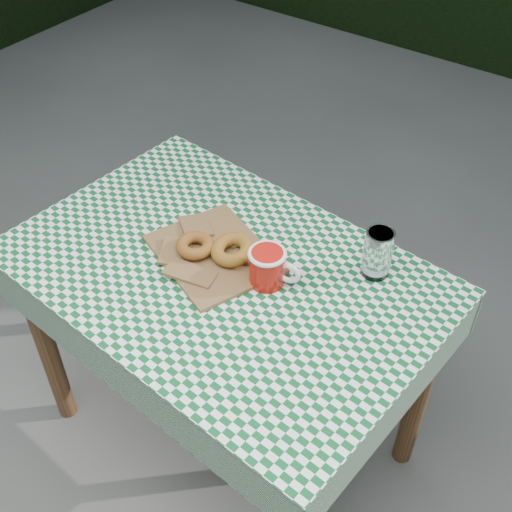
% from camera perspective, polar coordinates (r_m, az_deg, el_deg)
% --- Properties ---
extents(ground, '(60.00, 60.00, 0.00)m').
position_cam_1_polar(ground, '(2.37, -2.92, -11.26)').
color(ground, '#4F4F4A').
rests_on(ground, ground).
extents(table, '(1.14, 0.81, 0.75)m').
position_cam_1_polar(table, '(1.95, -2.58, -9.29)').
color(table, brown).
rests_on(table, ground).
extents(tablecloth, '(1.16, 0.83, 0.01)m').
position_cam_1_polar(tablecloth, '(1.67, -2.98, -1.28)').
color(tablecloth, '#0C4E23').
rests_on(tablecloth, table).
extents(paper_bag, '(0.40, 0.36, 0.02)m').
position_cam_1_polar(paper_bag, '(1.70, -3.72, 0.27)').
color(paper_bag, olive).
rests_on(paper_bag, tablecloth).
extents(bagel_front, '(0.12, 0.12, 0.03)m').
position_cam_1_polar(bagel_front, '(1.69, -5.36, 0.93)').
color(bagel_front, '#895E1C').
rests_on(bagel_front, paper_bag).
extents(bagel_back, '(0.15, 0.15, 0.04)m').
position_cam_1_polar(bagel_back, '(1.67, -2.10, 0.56)').
color(bagel_back, '#9F6A20').
rests_on(bagel_back, paper_bag).
extents(coffee_mug, '(0.22, 0.22, 0.10)m').
position_cam_1_polar(coffee_mug, '(1.60, 0.97, -1.00)').
color(coffee_mug, '#B0130B').
rests_on(coffee_mug, tablecloth).
extents(drinking_glass, '(0.07, 0.07, 0.13)m').
position_cam_1_polar(drinking_glass, '(1.64, 10.61, 0.27)').
color(drinking_glass, white).
rests_on(drinking_glass, tablecloth).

